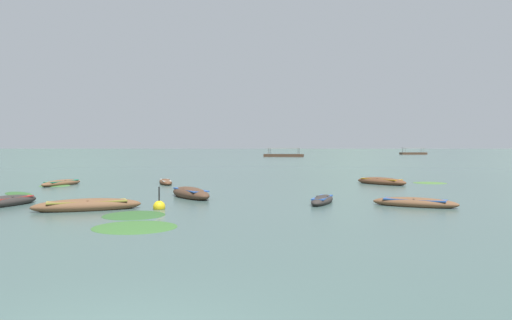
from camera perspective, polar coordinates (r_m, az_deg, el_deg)
name	(u,v)px	position (r m, az deg, el deg)	size (l,w,h in m)	color
ground_plane	(251,148)	(1506.14, -0.59, 1.39)	(6000.00, 6000.00, 0.00)	#425B56
mountain_1	(58,98)	(2072.58, -22.08, 6.70)	(1044.12, 1044.12, 389.46)	#4C5B56
mountain_2	(345,115)	(1995.10, 10.36, 5.13)	(865.81, 865.81, 260.66)	#56665B
rowboat_0	(322,200)	(22.31, 7.72, -4.65)	(1.77, 3.15, 0.44)	#2D2826
rowboat_1	(190,193)	(24.83, -7.63, -3.88)	(2.91, 3.98, 0.66)	#4C3323
rowboat_2	(381,181)	(34.55, 14.37, -2.44)	(3.38, 3.95, 0.59)	brown
rowboat_3	(87,205)	(20.87, -19.03, -5.03)	(4.36, 2.55, 0.58)	brown
rowboat_4	(6,202)	(23.85, -27.03, -4.33)	(2.02, 3.53, 0.54)	#2D2826
rowboat_6	(166,182)	(34.20, -10.47, -2.54)	(1.65, 3.34, 0.43)	brown
rowboat_7	(62,183)	(34.99, -21.68, -2.51)	(1.94, 3.96, 0.46)	brown
rowboat_8	(415,203)	(22.04, 18.00, -4.76)	(3.63, 2.56, 0.48)	brown
ferry_0	(284,155)	(130.62, 3.25, 0.57)	(10.88, 5.67, 2.54)	#4C3323
ferry_1	(413,153)	(180.64, 17.82, 0.76)	(8.94, 3.75, 2.54)	#4C3323
mooring_buoy	(159,207)	(20.39, -11.20, -5.33)	(0.50, 0.50, 1.07)	yellow
weed_patch_0	(55,186)	(34.62, -22.37, -2.80)	(2.03, 1.91, 0.14)	#38662D
weed_patch_1	(18,194)	(29.34, -25.92, -3.59)	(3.10, 1.16, 0.14)	#2D5628
weed_patch_2	(430,183)	(36.55, 19.57, -2.55)	(2.29, 1.83, 0.14)	#477033
weed_patch_3	(134,215)	(18.77, -14.01, -6.28)	(2.28, 2.49, 0.14)	#2D5628
weed_patch_4	(135,227)	(16.02, -13.91, -7.61)	(2.69, 2.63, 0.14)	#38662D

